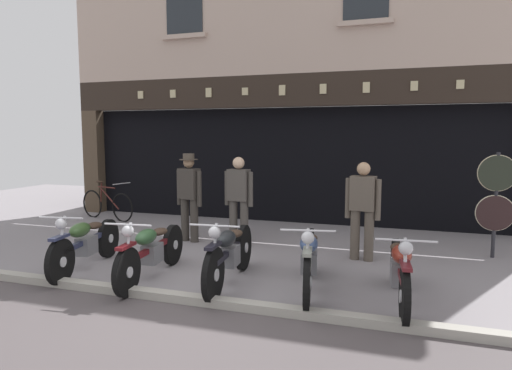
% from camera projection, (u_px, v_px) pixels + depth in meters
% --- Properties ---
extents(ground, '(22.61, 22.00, 0.18)m').
position_uv_depth(ground, '(124.00, 343.00, 4.35)').
color(ground, gray).
extents(shop_facade, '(10.91, 4.42, 6.74)m').
position_uv_depth(shop_facade, '(302.00, 143.00, 11.67)').
color(shop_facade, black).
rests_on(shop_facade, ground).
extents(motorcycle_left, '(0.64, 1.98, 0.90)m').
position_uv_depth(motorcycle_left, '(86.00, 242.00, 6.55)').
color(motorcycle_left, black).
rests_on(motorcycle_left, ground).
extents(motorcycle_center_left, '(0.62, 2.04, 0.91)m').
position_uv_depth(motorcycle_center_left, '(151.00, 250.00, 6.13)').
color(motorcycle_center_left, black).
rests_on(motorcycle_center_left, ground).
extents(motorcycle_center, '(0.62, 2.01, 0.93)m').
position_uv_depth(motorcycle_center, '(230.00, 253.00, 5.91)').
color(motorcycle_center, black).
rests_on(motorcycle_center, ground).
extents(motorcycle_center_right, '(0.62, 1.99, 0.93)m').
position_uv_depth(motorcycle_center_right, '(309.00, 258.00, 5.63)').
color(motorcycle_center_right, black).
rests_on(motorcycle_center_right, ground).
extents(motorcycle_right, '(0.62, 1.93, 0.90)m').
position_uv_depth(motorcycle_right, '(400.00, 269.00, 5.22)').
color(motorcycle_right, black).
rests_on(motorcycle_right, ground).
extents(salesman_left, '(0.55, 0.34, 1.64)m').
position_uv_depth(salesman_left, '(189.00, 193.00, 8.30)').
color(salesman_left, '#38332D').
rests_on(salesman_left, ground).
extents(shopkeeper_center, '(0.56, 0.26, 1.59)m').
position_uv_depth(shopkeeper_center, '(239.00, 196.00, 8.11)').
color(shopkeeper_center, '#47423D').
rests_on(shopkeeper_center, ground).
extents(salesman_right, '(0.56, 0.27, 1.56)m').
position_uv_depth(salesman_right, '(363.00, 207.00, 7.03)').
color(salesman_right, brown).
rests_on(salesman_right, ground).
extents(tyre_sign_pole, '(0.59, 0.06, 1.71)m').
position_uv_depth(tyre_sign_pole, '(496.00, 195.00, 7.15)').
color(tyre_sign_pole, '#232328').
rests_on(tyre_sign_pole, ground).
extents(advert_board_near, '(0.68, 0.03, 0.90)m').
position_uv_depth(advert_board_near, '(204.00, 144.00, 10.82)').
color(advert_board_near, beige).
extents(leaning_bicycle, '(1.71, 0.61, 0.93)m').
position_uv_depth(leaning_bicycle, '(107.00, 204.00, 10.57)').
color(leaning_bicycle, black).
rests_on(leaning_bicycle, ground).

